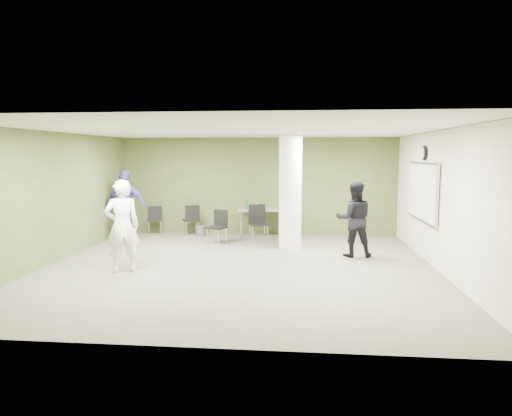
# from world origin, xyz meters

# --- Properties ---
(floor) EXTENTS (8.00, 8.00, 0.00)m
(floor) POSITION_xyz_m (0.00, 0.00, 0.00)
(floor) COLOR #515040
(floor) RESTS_ON ground
(ceiling) EXTENTS (8.00, 8.00, 0.00)m
(ceiling) POSITION_xyz_m (0.00, 0.00, 2.80)
(ceiling) COLOR white
(ceiling) RESTS_ON wall_back
(wall_back) EXTENTS (8.00, 2.80, 0.02)m
(wall_back) POSITION_xyz_m (0.00, 4.00, 1.40)
(wall_back) COLOR #445226
(wall_back) RESTS_ON floor
(wall_left) EXTENTS (0.02, 8.00, 2.80)m
(wall_left) POSITION_xyz_m (-4.00, 0.00, 1.40)
(wall_left) COLOR #445226
(wall_left) RESTS_ON floor
(wall_right_cream) EXTENTS (0.02, 8.00, 2.80)m
(wall_right_cream) POSITION_xyz_m (4.00, 0.00, 1.40)
(wall_right_cream) COLOR beige
(wall_right_cream) RESTS_ON floor
(column) EXTENTS (0.56, 0.56, 2.80)m
(column) POSITION_xyz_m (1.00, 2.00, 1.40)
(column) COLOR silver
(column) RESTS_ON floor
(whiteboard) EXTENTS (0.05, 2.30, 1.30)m
(whiteboard) POSITION_xyz_m (3.92, 1.20, 1.50)
(whiteboard) COLOR silver
(whiteboard) RESTS_ON wall_right_cream
(wall_clock) EXTENTS (0.06, 0.32, 0.32)m
(wall_clock) POSITION_xyz_m (3.92, 1.20, 2.35)
(wall_clock) COLOR black
(wall_clock) RESTS_ON wall_right_cream
(folding_table) EXTENTS (1.75, 0.93, 1.05)m
(folding_table) POSITION_xyz_m (0.32, 3.52, 0.75)
(folding_table) COLOR gray
(folding_table) RESTS_ON floor
(wastebasket) EXTENTS (0.25, 0.25, 0.29)m
(wastebasket) POSITION_xyz_m (-1.59, 3.49, 0.15)
(wastebasket) COLOR #4C4C4C
(wastebasket) RESTS_ON floor
(chair_back_left) EXTENTS (0.55, 0.55, 0.85)m
(chair_back_left) POSITION_xyz_m (-2.95, 3.58, 0.49)
(chair_back_left) COLOR black
(chair_back_left) RESTS_ON floor
(chair_back_right) EXTENTS (0.58, 0.58, 0.88)m
(chair_back_right) POSITION_xyz_m (-1.86, 3.58, 0.51)
(chair_back_right) COLOR black
(chair_back_right) RESTS_ON floor
(chair_table_left) EXTENTS (0.58, 0.58, 0.87)m
(chair_table_left) POSITION_xyz_m (-0.89, 2.48, 0.51)
(chair_table_left) COLOR black
(chair_table_left) RESTS_ON floor
(chair_table_right) EXTENTS (0.60, 0.60, 0.98)m
(chair_table_right) POSITION_xyz_m (0.12, 2.90, 0.57)
(chair_table_right) COLOR black
(chair_table_right) RESTS_ON floor
(woman_white) EXTENTS (0.80, 0.71, 1.83)m
(woman_white) POSITION_xyz_m (-2.23, -0.64, 0.92)
(woman_white) COLOR white
(woman_white) RESTS_ON floor
(man_black) EXTENTS (0.86, 0.68, 1.72)m
(man_black) POSITION_xyz_m (2.46, 1.23, 0.86)
(man_black) COLOR black
(man_black) RESTS_ON floor
(man_blue) EXTENTS (1.15, 0.56, 1.91)m
(man_blue) POSITION_xyz_m (-3.40, 2.57, 0.95)
(man_blue) COLOR #4441A1
(man_blue) RESTS_ON floor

